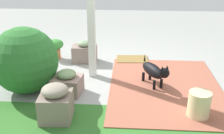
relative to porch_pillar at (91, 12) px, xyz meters
name	(u,v)px	position (x,y,z in m)	size (l,w,h in m)	color
ground_plane	(114,77)	(-0.38, 0.03, -1.15)	(12.00, 12.00, 0.00)	#989A95
brick_path	(165,87)	(-1.25, 0.40, -1.14)	(1.80, 2.40, 0.02)	#A25B45
porch_pillar	(91,12)	(0.00, 0.00, 0.00)	(0.12, 0.12, 2.30)	white
stone_planter_nearest	(85,52)	(0.25, -0.66, -0.95)	(0.49, 0.35, 0.44)	gray
stone_planter_mid	(67,83)	(0.30, 0.70, -0.97)	(0.48, 0.43, 0.40)	gray
stone_planter_far	(56,103)	(0.29, 1.41, -0.91)	(0.43, 0.45, 0.50)	gray
round_shrub	(25,60)	(0.96, 0.65, -0.63)	(1.04, 1.04, 1.04)	#2A692B
terracotta_pot_broad	(55,47)	(0.88, -0.80, -0.89)	(0.34, 0.34, 0.41)	#C97041
terracotta_pot_spiky	(23,44)	(1.52, -0.73, -0.83)	(0.32, 0.32, 0.67)	#9D5F33
dog	(154,71)	(-1.06, 0.37, -0.87)	(0.45, 0.66, 0.48)	black
ceramic_urn	(199,105)	(-1.59, 1.24, -0.96)	(0.30, 0.30, 0.37)	beige
doormat	(132,59)	(-0.70, -0.81, -1.13)	(0.63, 0.43, 0.03)	olive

